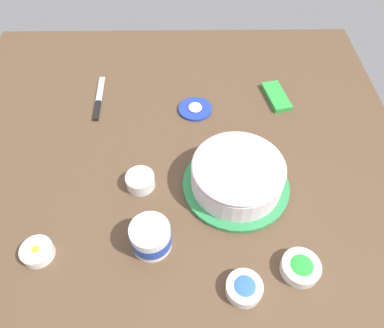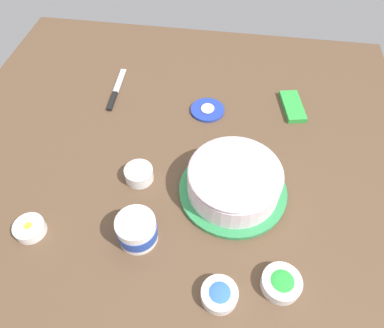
{
  "view_description": "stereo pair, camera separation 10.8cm",
  "coord_description": "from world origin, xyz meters",
  "px_view_note": "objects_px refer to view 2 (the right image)",
  "views": [
    {
      "loc": [
        -0.7,
        -0.06,
        0.88
      ],
      "look_at": [
        -0.03,
        -0.07,
        0.04
      ],
      "focal_mm": 33.29,
      "sensor_mm": 36.0,
      "label": 1
    },
    {
      "loc": [
        -0.7,
        -0.17,
        0.88
      ],
      "look_at": [
        -0.03,
        -0.07,
        0.04
      ],
      "focal_mm": 33.29,
      "sensor_mm": 36.0,
      "label": 2
    }
  ],
  "objects_px": {
    "frosting_tub": "(137,230)",
    "sprinkle_bowl_rainbow": "(139,174)",
    "frosting_tub_lid": "(207,110)",
    "sprinkle_bowl_yellow": "(30,228)",
    "sprinkle_bowl_green": "(281,283)",
    "candy_box_lower": "(293,106)",
    "frosted_cake": "(234,181)",
    "sprinkle_bowl_blue": "(219,294)",
    "spreading_knife": "(115,92)"
  },
  "relations": [
    {
      "from": "frosting_tub",
      "to": "sprinkle_bowl_rainbow",
      "type": "relative_size",
      "value": 1.25
    },
    {
      "from": "frosting_tub_lid",
      "to": "sprinkle_bowl_yellow",
      "type": "height_order",
      "value": "sprinkle_bowl_yellow"
    },
    {
      "from": "sprinkle_bowl_rainbow",
      "to": "sprinkle_bowl_green",
      "type": "bearing_deg",
      "value": -122.66
    },
    {
      "from": "frosting_tub_lid",
      "to": "sprinkle_bowl_yellow",
      "type": "bearing_deg",
      "value": 142.58
    },
    {
      "from": "candy_box_lower",
      "to": "sprinkle_bowl_rainbow",
      "type": "bearing_deg",
      "value": 117.66
    },
    {
      "from": "frosted_cake",
      "to": "sprinkle_bowl_blue",
      "type": "bearing_deg",
      "value": 178.47
    },
    {
      "from": "sprinkle_bowl_yellow",
      "to": "frosting_tub_lid",
      "type": "bearing_deg",
      "value": -37.42
    },
    {
      "from": "sprinkle_bowl_green",
      "to": "candy_box_lower",
      "type": "xyz_separation_m",
      "value": [
        0.66,
        -0.05,
        -0.01
      ]
    },
    {
      "from": "frosting_tub",
      "to": "sprinkle_bowl_green",
      "type": "distance_m",
      "value": 0.39
    },
    {
      "from": "frosted_cake",
      "to": "sprinkle_bowl_green",
      "type": "height_order",
      "value": "frosted_cake"
    },
    {
      "from": "sprinkle_bowl_blue",
      "to": "frosting_tub",
      "type": "bearing_deg",
      "value": 61.41
    },
    {
      "from": "spreading_knife",
      "to": "sprinkle_bowl_rainbow",
      "type": "distance_m",
      "value": 0.41
    },
    {
      "from": "sprinkle_bowl_blue",
      "to": "candy_box_lower",
      "type": "bearing_deg",
      "value": -15.27
    },
    {
      "from": "frosting_tub_lid",
      "to": "sprinkle_bowl_rainbow",
      "type": "distance_m",
      "value": 0.37
    },
    {
      "from": "sprinkle_bowl_yellow",
      "to": "sprinkle_bowl_blue",
      "type": "bearing_deg",
      "value": -100.86
    },
    {
      "from": "candy_box_lower",
      "to": "sprinkle_bowl_green",
      "type": "bearing_deg",
      "value": 164.08
    },
    {
      "from": "frosted_cake",
      "to": "spreading_knife",
      "type": "height_order",
      "value": "frosted_cake"
    },
    {
      "from": "sprinkle_bowl_yellow",
      "to": "candy_box_lower",
      "type": "relative_size",
      "value": 0.54
    },
    {
      "from": "sprinkle_bowl_rainbow",
      "to": "candy_box_lower",
      "type": "bearing_deg",
      "value": -50.46
    },
    {
      "from": "sprinkle_bowl_rainbow",
      "to": "sprinkle_bowl_blue",
      "type": "height_order",
      "value": "sprinkle_bowl_rainbow"
    },
    {
      "from": "frosted_cake",
      "to": "candy_box_lower",
      "type": "relative_size",
      "value": 2.06
    },
    {
      "from": "sprinkle_bowl_blue",
      "to": "candy_box_lower",
      "type": "relative_size",
      "value": 0.58
    },
    {
      "from": "candy_box_lower",
      "to": "spreading_knife",
      "type": "bearing_deg",
      "value": 79.62
    },
    {
      "from": "sprinkle_bowl_green",
      "to": "sprinkle_bowl_yellow",
      "type": "relative_size",
      "value": 1.19
    },
    {
      "from": "frosting_tub_lid",
      "to": "frosting_tub",
      "type": "bearing_deg",
      "value": 166.62
    },
    {
      "from": "sprinkle_bowl_yellow",
      "to": "sprinkle_bowl_blue",
      "type": "relative_size",
      "value": 0.92
    },
    {
      "from": "frosting_tub_lid",
      "to": "candy_box_lower",
      "type": "height_order",
      "value": "candy_box_lower"
    },
    {
      "from": "frosting_tub_lid",
      "to": "sprinkle_bowl_yellow",
      "type": "distance_m",
      "value": 0.69
    },
    {
      "from": "sprinkle_bowl_green",
      "to": "sprinkle_bowl_yellow",
      "type": "height_order",
      "value": "sprinkle_bowl_green"
    },
    {
      "from": "frosted_cake",
      "to": "sprinkle_bowl_green",
      "type": "distance_m",
      "value": 0.3
    },
    {
      "from": "frosting_tub",
      "to": "sprinkle_bowl_green",
      "type": "xyz_separation_m",
      "value": [
        -0.08,
        -0.38,
        -0.02
      ]
    },
    {
      "from": "frosting_tub",
      "to": "sprinkle_bowl_blue",
      "type": "height_order",
      "value": "frosting_tub"
    },
    {
      "from": "sprinkle_bowl_rainbow",
      "to": "sprinkle_bowl_blue",
      "type": "distance_m",
      "value": 0.42
    },
    {
      "from": "frosting_tub",
      "to": "sprinkle_bowl_yellow",
      "type": "relative_size",
      "value": 1.29
    },
    {
      "from": "frosting_tub",
      "to": "sprinkle_bowl_yellow",
      "type": "bearing_deg",
      "value": 94.9
    },
    {
      "from": "sprinkle_bowl_yellow",
      "to": "candy_box_lower",
      "type": "xyz_separation_m",
      "value": [
        0.61,
        -0.72,
        -0.01
      ]
    },
    {
      "from": "sprinkle_bowl_rainbow",
      "to": "sprinkle_bowl_yellow",
      "type": "xyz_separation_m",
      "value": [
        -0.22,
        0.25,
        -0.0
      ]
    },
    {
      "from": "spreading_knife",
      "to": "candy_box_lower",
      "type": "bearing_deg",
      "value": -88.5
    },
    {
      "from": "frosting_tub",
      "to": "sprinkle_bowl_yellow",
      "type": "xyz_separation_m",
      "value": [
        -0.03,
        0.29,
        -0.03
      ]
    },
    {
      "from": "frosting_tub",
      "to": "sprinkle_bowl_blue",
      "type": "relative_size",
      "value": 1.19
    },
    {
      "from": "sprinkle_bowl_rainbow",
      "to": "sprinkle_bowl_yellow",
      "type": "height_order",
      "value": "sprinkle_bowl_rainbow"
    },
    {
      "from": "frosting_tub_lid",
      "to": "sprinkle_bowl_blue",
      "type": "xyz_separation_m",
      "value": [
        -0.65,
        -0.11,
        0.01
      ]
    },
    {
      "from": "spreading_knife",
      "to": "sprinkle_bowl_rainbow",
      "type": "height_order",
      "value": "sprinkle_bowl_rainbow"
    },
    {
      "from": "frosting_tub",
      "to": "spreading_knife",
      "type": "bearing_deg",
      "value": 21.98
    },
    {
      "from": "candy_box_lower",
      "to": "frosted_cake",
      "type": "bearing_deg",
      "value": 143.03
    },
    {
      "from": "frosted_cake",
      "to": "sprinkle_bowl_green",
      "type": "bearing_deg",
      "value": -152.29
    },
    {
      "from": "sprinkle_bowl_yellow",
      "to": "candy_box_lower",
      "type": "bearing_deg",
      "value": -49.82
    },
    {
      "from": "spreading_knife",
      "to": "candy_box_lower",
      "type": "relative_size",
      "value": 1.53
    },
    {
      "from": "frosting_tub_lid",
      "to": "sprinkle_bowl_yellow",
      "type": "xyz_separation_m",
      "value": [
        -0.55,
        0.42,
        0.01
      ]
    },
    {
      "from": "frosting_tub",
      "to": "frosted_cake",
      "type": "bearing_deg",
      "value": -52.03
    }
  ]
}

